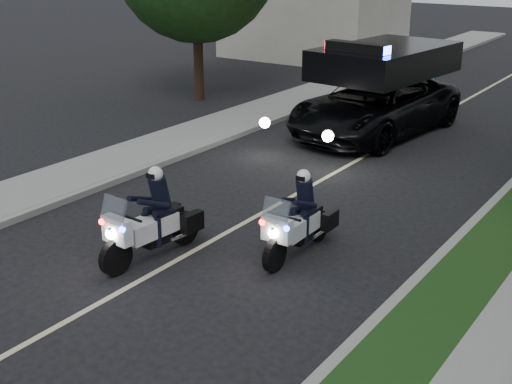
% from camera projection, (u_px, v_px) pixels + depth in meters
% --- Properties ---
extents(ground, '(120.00, 120.00, 0.00)m').
position_uv_depth(ground, '(15.00, 350.00, 10.04)').
color(ground, black).
rests_on(ground, ground).
extents(curb_right, '(0.20, 60.00, 0.15)m').
position_uv_depth(curb_right, '(496.00, 201.00, 15.56)').
color(curb_right, gray).
rests_on(curb_right, ground).
extents(curb_left, '(0.20, 60.00, 0.15)m').
position_uv_depth(curb_left, '(213.00, 144.00, 19.92)').
color(curb_left, gray).
rests_on(curb_left, ground).
extents(sidewalk_left, '(2.00, 60.00, 0.16)m').
position_uv_depth(sidewalk_left, '(184.00, 138.00, 20.50)').
color(sidewalk_left, gray).
rests_on(sidewalk_left, ground).
extents(lane_marking, '(0.12, 50.00, 0.01)m').
position_uv_depth(lane_marking, '(337.00, 172.00, 17.77)').
color(lane_marking, '#BFB78C').
rests_on(lane_marking, ground).
extents(police_moto_left, '(0.92, 2.17, 1.79)m').
position_uv_depth(police_moto_left, '(154.00, 258.00, 12.96)').
color(police_moto_left, silver).
rests_on(police_moto_left, ground).
extents(police_moto_right, '(0.71, 1.99, 1.68)m').
position_uv_depth(police_moto_right, '(298.00, 254.00, 13.10)').
color(police_moto_right, silver).
rests_on(police_moto_right, ground).
extents(police_suv, '(3.65, 6.75, 3.15)m').
position_uv_depth(police_suv, '(373.00, 134.00, 21.26)').
color(police_suv, black).
rests_on(police_suv, ground).
extents(bicycle, '(0.80, 1.97, 1.01)m').
position_uv_depth(bicycle, '(425.00, 86.00, 28.12)').
color(bicycle, black).
rests_on(bicycle, ground).
extents(cyclist, '(0.62, 0.42, 1.68)m').
position_uv_depth(cyclist, '(425.00, 86.00, 28.12)').
color(cyclist, black).
rests_on(cyclist, ground).
extents(tree_left_near, '(6.79, 6.79, 9.81)m').
position_uv_depth(tree_left_near, '(200.00, 99.00, 25.86)').
color(tree_left_near, '#1B4015').
rests_on(tree_left_near, ground).
extents(tree_left_far, '(7.84, 7.84, 11.40)m').
position_uv_depth(tree_left_far, '(333.00, 56.00, 35.61)').
color(tree_left_far, black).
rests_on(tree_left_far, ground).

